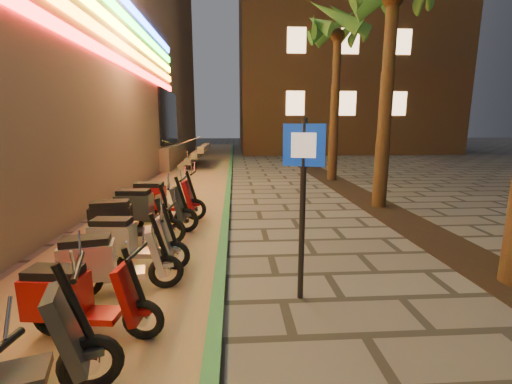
{
  "coord_description": "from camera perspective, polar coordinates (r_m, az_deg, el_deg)",
  "views": [
    {
      "loc": [
        -0.64,
        -2.63,
        2.39
      ],
      "look_at": [
        -0.27,
        3.39,
        1.2
      ],
      "focal_mm": 24.0,
      "sensor_mm": 36.0,
      "label": 1
    }
  ],
  "objects": [
    {
      "name": "scooter_5",
      "position": [
        4.48,
        -27.61,
        -15.51
      ],
      "size": [
        1.56,
        0.59,
        1.09
      ],
      "rotation": [
        0.0,
        0.0,
        -0.11
      ],
      "color": "black",
      "rests_on": "ground"
    },
    {
      "name": "scooter_7",
      "position": [
        6.1,
        -20.56,
        -7.65
      ],
      "size": [
        1.63,
        0.57,
        1.15
      ],
      "rotation": [
        0.0,
        0.0,
        -0.08
      ],
      "color": "black",
      "rests_on": "ground"
    },
    {
      "name": "pedestrian_sign",
      "position": [
        4.54,
        7.83,
        1.09
      ],
      "size": [
        0.52,
        0.21,
        2.48
      ],
      "rotation": [
        0.0,
        0.0,
        -0.35
      ],
      "color": "black",
      "rests_on": "ground"
    },
    {
      "name": "planting_strip",
      "position": [
        9.05,
        24.67,
        -5.14
      ],
      "size": [
        1.2,
        40.0,
        0.02
      ],
      "primitive_type": "cube",
      "color": "black",
      "rests_on": "ground"
    },
    {
      "name": "green_curb",
      "position": [
        12.85,
        -4.62,
        0.62
      ],
      "size": [
        0.18,
        60.0,
        0.1
      ],
      "primitive_type": "cube",
      "color": "#2A703E",
      "rests_on": "ground"
    },
    {
      "name": "scooter_6",
      "position": [
        5.31,
        -23.49,
        -10.63
      ],
      "size": [
        1.65,
        0.77,
        1.16
      ],
      "rotation": [
        0.0,
        0.0,
        0.22
      ],
      "color": "black",
      "rests_on": "ground"
    },
    {
      "name": "scooter_10",
      "position": [
        8.92,
        -15.58,
        -1.15
      ],
      "size": [
        1.8,
        0.63,
        1.27
      ],
      "rotation": [
        0.0,
        0.0,
        -0.05
      ],
      "color": "black",
      "rests_on": "ground"
    },
    {
      "name": "scooter_8",
      "position": [
        7.12,
        -20.78,
        -4.6
      ],
      "size": [
        1.79,
        0.76,
        1.26
      ],
      "rotation": [
        0.0,
        0.0,
        0.17
      ],
      "color": "black",
      "rests_on": "ground"
    },
    {
      "name": "scooter_9",
      "position": [
        8.01,
        -17.72,
        -2.63
      ],
      "size": [
        1.81,
        0.63,
        1.28
      ],
      "rotation": [
        0.0,
        0.0,
        -0.05
      ],
      "color": "black",
      "rests_on": "ground"
    },
    {
      "name": "palm_d",
      "position": [
        15.65,
        13.48,
        24.0
      ],
      "size": [
        2.97,
        3.02,
        7.16
      ],
      "color": "#472D19",
      "rests_on": "ground"
    },
    {
      "name": "parking_strip",
      "position": [
        13.01,
        -12.13,
        0.33
      ],
      "size": [
        3.4,
        60.0,
        0.01
      ],
      "primitive_type": "cube",
      "color": "#8C7251",
      "rests_on": "ground"
    },
    {
      "name": "apartment_block",
      "position": [
        37.34,
        12.96,
        26.59
      ],
      "size": [
        18.0,
        16.06,
        25.0
      ],
      "color": "brown",
      "rests_on": "ground"
    }
  ]
}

